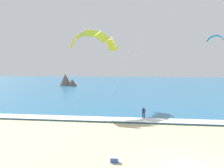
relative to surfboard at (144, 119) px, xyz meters
name	(u,v)px	position (x,y,z in m)	size (l,w,h in m)	color
ground_plane	(185,167)	(2.70, -13.58, -0.03)	(200.00, 200.00, 0.00)	beige
sea	(148,84)	(2.70, 57.87, 0.07)	(200.00, 120.00, 0.20)	teal
surf_foam	(165,121)	(2.70, -1.13, 0.19)	(200.00, 2.31, 0.04)	white
surfboard	(144,119)	(0.00, 0.00, 0.00)	(0.68, 1.46, 0.09)	white
kitesurfer	(144,113)	(0.00, 0.02, 0.91)	(0.58, 0.58, 1.69)	#191E38
kite_primary	(92,38)	(-8.45, 7.75, 11.68)	(11.62, 10.85, 11.97)	yellow
kite_distant	(215,37)	(19.25, 33.84, 14.74)	(4.10, 3.05, 1.66)	teal
headland_left	(67,81)	(-26.15, 46.85, 1.91)	(7.16, 5.52, 4.39)	#56514C
cooler_box	(114,160)	(-2.30, -13.46, 0.18)	(0.58, 0.38, 0.40)	#2D51B2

